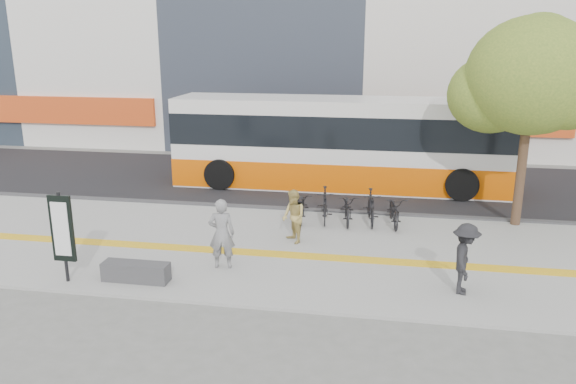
% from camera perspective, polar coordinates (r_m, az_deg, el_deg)
% --- Properties ---
extents(ground, '(120.00, 120.00, 0.00)m').
position_cam_1_polar(ground, '(14.13, -3.47, -8.10)').
color(ground, '#5F5F5B').
rests_on(ground, ground).
extents(sidewalk, '(40.00, 7.00, 0.08)m').
position_cam_1_polar(sidewalk, '(15.46, -2.20, -5.76)').
color(sidewalk, gray).
rests_on(sidewalk, ground).
extents(tactile_strip, '(40.00, 0.45, 0.01)m').
position_cam_1_polar(tactile_strip, '(14.99, -2.60, -6.29)').
color(tactile_strip, gold).
rests_on(tactile_strip, sidewalk).
extents(street, '(40.00, 8.00, 0.06)m').
position_cam_1_polar(street, '(22.51, 1.76, 1.10)').
color(street, black).
rests_on(street, ground).
extents(curb, '(40.00, 0.25, 0.14)m').
position_cam_1_polar(curb, '(18.69, 0.02, -1.81)').
color(curb, '#38383B').
rests_on(curb, ground).
extents(bench, '(1.60, 0.45, 0.45)m').
position_cam_1_polar(bench, '(13.79, -15.34, -7.90)').
color(bench, '#38383B').
rests_on(bench, sidewalk).
extents(signboard, '(0.55, 0.10, 2.20)m').
position_cam_1_polar(signboard, '(13.91, -22.18, -3.63)').
color(signboard, black).
rests_on(signboard, sidewalk).
extents(street_tree, '(4.40, 3.80, 6.31)m').
position_cam_1_polar(street_tree, '(17.92, 23.61, 10.64)').
color(street_tree, '#3B271A').
rests_on(street_tree, sidewalk).
extents(bus, '(12.71, 3.01, 3.38)m').
position_cam_1_polar(bus, '(21.51, 5.37, 4.79)').
color(bus, silver).
rests_on(bus, street).
extents(bicycle_row, '(3.69, 1.86, 1.05)m').
position_cam_1_polar(bicycle_row, '(17.37, 6.15, -1.55)').
color(bicycle_row, black).
rests_on(bicycle_row, sidewalk).
extents(seated_woman, '(0.72, 0.53, 1.79)m').
position_cam_1_polar(seated_woman, '(13.89, -6.83, -4.26)').
color(seated_woman, black).
rests_on(seated_woman, sidewalk).
extents(pedestrian_tan, '(0.89, 0.93, 1.52)m').
position_cam_1_polar(pedestrian_tan, '(15.51, 0.56, -2.54)').
color(pedestrian_tan, tan).
rests_on(pedestrian_tan, sidewalk).
extents(pedestrian_dark, '(0.75, 1.13, 1.64)m').
position_cam_1_polar(pedestrian_dark, '(13.09, 17.72, -6.56)').
color(pedestrian_dark, black).
rests_on(pedestrian_dark, sidewalk).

